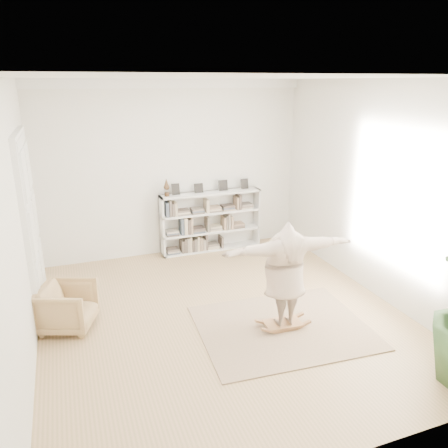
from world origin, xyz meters
name	(u,v)px	position (x,y,z in m)	size (l,w,h in m)	color
floor	(223,316)	(0.00, 0.00, 0.00)	(6.00, 6.00, 0.00)	#977C4D
room_shell	(171,83)	(0.00, 2.94, 3.51)	(6.00, 6.00, 6.00)	silver
doors	(31,227)	(-2.70, 1.30, 1.40)	(0.09, 1.78, 2.92)	white
bookshelf	(211,222)	(0.74, 2.82, 0.64)	(2.20, 0.35, 1.64)	silver
armchair	(68,307)	(-2.30, 0.49, 0.35)	(0.74, 0.76, 0.69)	tan
rug	(283,327)	(0.72, -0.65, 0.01)	(2.50, 2.00, 0.02)	tan
rocker_board	(283,324)	(0.72, -0.65, 0.07)	(0.57, 0.36, 0.12)	brown
person	(285,271)	(0.72, -0.65, 0.93)	(1.96, 0.53, 1.59)	tan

